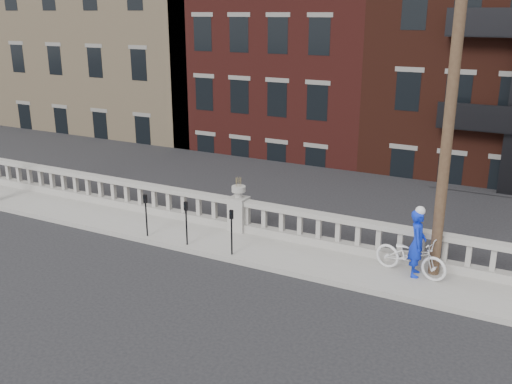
{
  "coord_description": "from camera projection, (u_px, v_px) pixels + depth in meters",
  "views": [
    {
      "loc": [
        8.46,
        -10.97,
        6.88
      ],
      "look_at": [
        1.01,
        3.2,
        1.79
      ],
      "focal_mm": 40.0,
      "sensor_mm": 36.0,
      "label": 1
    }
  ],
  "objects": [
    {
      "name": "utility_pole",
      "position": [
        453.0,
        82.0,
        13.79
      ],
      "size": [
        1.6,
        0.28,
        10.0
      ],
      "color": "#422D1E",
      "rests_on": "sidewalk"
    },
    {
      "name": "planter_pedestal",
      "position": [
        239.0,
        210.0,
        18.17
      ],
      "size": [
        0.55,
        0.55,
        1.76
      ],
      "color": "gray",
      "rests_on": "sidewalk"
    },
    {
      "name": "cyclist",
      "position": [
        417.0,
        243.0,
        14.96
      ],
      "size": [
        0.55,
        0.74,
        1.83
      ],
      "primitive_type": "imported",
      "rotation": [
        0.0,
        0.0,
        1.76
      ],
      "color": "#0D28CC",
      "rests_on": "sidewalk"
    },
    {
      "name": "sidewalk",
      "position": [
        224.0,
        242.0,
        17.6
      ],
      "size": [
        32.0,
        2.2,
        0.15
      ],
      "primitive_type": "cube",
      "color": "gray",
      "rests_on": "ground"
    },
    {
      "name": "parking_meter_d",
      "position": [
        232.0,
        227.0,
        16.26
      ],
      "size": [
        0.1,
        0.09,
        1.36
      ],
      "color": "black",
      "rests_on": "sidewalk"
    },
    {
      "name": "parking_meter_b",
      "position": [
        146.0,
        210.0,
        17.61
      ],
      "size": [
        0.1,
        0.09,
        1.36
      ],
      "color": "black",
      "rests_on": "sidewalk"
    },
    {
      "name": "bicycle",
      "position": [
        411.0,
        256.0,
        15.15
      ],
      "size": [
        2.09,
        1.07,
        1.05
      ],
      "primitive_type": "imported",
      "rotation": [
        0.0,
        0.0,
        1.38
      ],
      "color": "silver",
      "rests_on": "sidewalk"
    },
    {
      "name": "ground",
      "position": [
        166.0,
        283.0,
        15.09
      ],
      "size": [
        120.0,
        120.0,
        0.0
      ],
      "primitive_type": "plane",
      "color": "black",
      "rests_on": "ground"
    },
    {
      "name": "lower_level",
      "position": [
        406.0,
        87.0,
        33.49
      ],
      "size": [
        80.0,
        44.0,
        20.8
      ],
      "color": "#605E59",
      "rests_on": "ground"
    },
    {
      "name": "parking_meter_c",
      "position": [
        186.0,
        218.0,
        16.95
      ],
      "size": [
        0.1,
        0.09,
        1.36
      ],
      "color": "black",
      "rests_on": "sidewalk"
    },
    {
      "name": "balustrade",
      "position": [
        239.0,
        215.0,
        18.23
      ],
      "size": [
        28.0,
        0.34,
        1.03
      ],
      "color": "gray",
      "rests_on": "sidewalk"
    }
  ]
}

